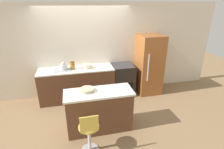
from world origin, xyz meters
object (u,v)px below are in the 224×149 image
at_px(stool_chair, 89,134).
at_px(kettle, 64,67).
at_px(oven_range, 123,79).
at_px(mixing_bowl, 87,66).
at_px(refrigerator, 149,65).

xyz_separation_m(stool_chair, kettle, (-0.42, 2.05, 0.58)).
height_order(oven_range, stool_chair, oven_range).
bearing_deg(mixing_bowl, stool_chair, -95.52).
height_order(oven_range, kettle, kettle).
relative_size(kettle, mixing_bowl, 0.85).
distance_m(oven_range, mixing_bowl, 1.14).
bearing_deg(refrigerator, kettle, 178.94).
distance_m(stool_chair, kettle, 2.17).
distance_m(refrigerator, kettle, 2.44).
height_order(refrigerator, stool_chair, refrigerator).
height_order(refrigerator, kettle, refrigerator).
xyz_separation_m(oven_range, kettle, (-1.64, 0.01, 0.54)).
height_order(stool_chair, mixing_bowl, mixing_bowl).
bearing_deg(stool_chair, refrigerator, 44.97).
xyz_separation_m(oven_range, refrigerator, (0.79, -0.04, 0.42)).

